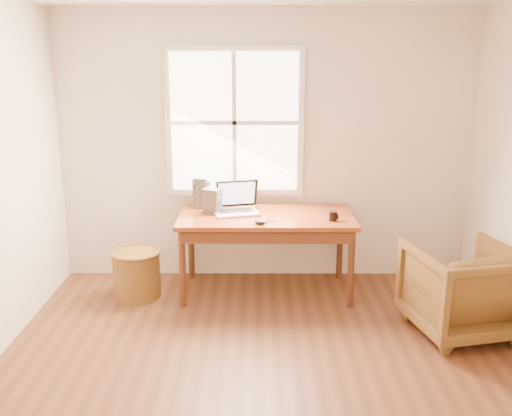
{
  "coord_description": "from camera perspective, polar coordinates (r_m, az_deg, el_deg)",
  "views": [
    {
      "loc": [
        -0.08,
        -3.23,
        2.17
      ],
      "look_at": [
        -0.09,
        1.65,
        0.86
      ],
      "focal_mm": 40.0,
      "sensor_mm": 36.0,
      "label": 1
    }
  ],
  "objects": [
    {
      "name": "laptop",
      "position": [
        5.23,
        -2.03,
        0.94
      ],
      "size": [
        0.48,
        0.49,
        0.29
      ],
      "primitive_type": null,
      "rotation": [
        0.0,
        0.0,
        0.26
      ],
      "color": "silver",
      "rests_on": "desk"
    },
    {
      "name": "desk",
      "position": [
        5.23,
        1.03,
        -0.92
      ],
      "size": [
        1.6,
        0.8,
        0.04
      ],
      "primitive_type": "cube",
      "color": "brown",
      "rests_on": "room_shell"
    },
    {
      "name": "mouse",
      "position": [
        4.94,
        0.42,
        -1.45
      ],
      "size": [
        0.11,
        0.08,
        0.03
      ],
      "primitive_type": "ellipsoid",
      "rotation": [
        0.0,
        0.0,
        -0.29
      ],
      "color": "black",
      "rests_on": "desk"
    },
    {
      "name": "wicker_stool",
      "position": [
        5.4,
        -11.84,
        -6.5
      ],
      "size": [
        0.54,
        0.54,
        0.43
      ],
      "primitive_type": "cylinder",
      "rotation": [
        0.0,
        0.0,
        0.32
      ],
      "color": "brown",
      "rests_on": "room_shell"
    },
    {
      "name": "cd_stack_a",
      "position": [
        5.5,
        -5.45,
        1.41
      ],
      "size": [
        0.17,
        0.16,
        0.26
      ],
      "primitive_type": "cube",
      "rotation": [
        0.0,
        0.0,
        0.44
      ],
      "color": "silver",
      "rests_on": "desk"
    },
    {
      "name": "room_shell",
      "position": [
        3.5,
        1.11,
        0.96
      ],
      "size": [
        4.04,
        4.54,
        2.64
      ],
      "color": "brown",
      "rests_on": "ground"
    },
    {
      "name": "cd_stack_c",
      "position": [
        5.48,
        -5.62,
        1.52
      ],
      "size": [
        0.13,
        0.12,
        0.29
      ],
      "primitive_type": "cube",
      "rotation": [
        0.0,
        0.0,
        -0.06
      ],
      "color": "#90919C",
      "rests_on": "desk"
    },
    {
      "name": "cd_stack_b",
      "position": [
        5.29,
        -4.41,
        0.76
      ],
      "size": [
        0.19,
        0.18,
        0.23
      ],
      "primitive_type": "cube",
      "rotation": [
        0.0,
        0.0,
        -0.38
      ],
      "color": "#27262C",
      "rests_on": "desk"
    },
    {
      "name": "cd_stack_d",
      "position": [
        5.57,
        -3.91,
        1.16
      ],
      "size": [
        0.15,
        0.14,
        0.17
      ],
      "primitive_type": "cube",
      "rotation": [
        0.0,
        0.0,
        -0.11
      ],
      "color": "#B6BBC3",
      "rests_on": "desk"
    },
    {
      "name": "coffee_mug",
      "position": [
        5.09,
        7.71,
        -0.81
      ],
      "size": [
        0.09,
        0.09,
        0.08
      ],
      "primitive_type": "cylinder",
      "rotation": [
        0.0,
        0.0,
        -0.38
      ],
      "color": "black",
      "rests_on": "desk"
    },
    {
      "name": "armchair",
      "position": [
        4.87,
        19.88,
        -7.66
      ],
      "size": [
        0.93,
        0.95,
        0.73
      ],
      "primitive_type": "imported",
      "rotation": [
        0.0,
        0.0,
        3.36
      ],
      "color": "brown",
      "rests_on": "room_shell"
    }
  ]
}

